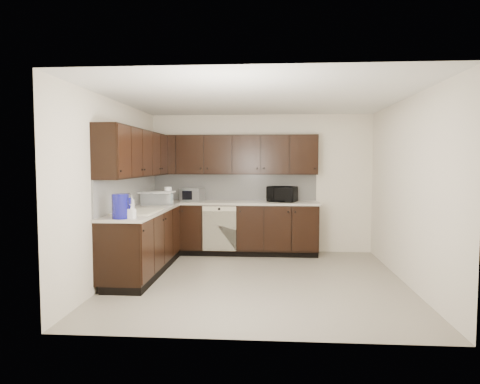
% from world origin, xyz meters
% --- Properties ---
extents(floor, '(4.00, 4.00, 0.00)m').
position_xyz_m(floor, '(0.00, 0.00, 0.00)').
color(floor, gray).
rests_on(floor, ground).
extents(ceiling, '(4.00, 4.00, 0.00)m').
position_xyz_m(ceiling, '(0.00, 0.00, 2.50)').
color(ceiling, white).
rests_on(ceiling, wall_back).
extents(wall_back, '(4.00, 0.02, 2.50)m').
position_xyz_m(wall_back, '(0.00, 2.00, 1.25)').
color(wall_back, beige).
rests_on(wall_back, floor).
extents(wall_left, '(0.02, 4.00, 2.50)m').
position_xyz_m(wall_left, '(-2.00, 0.00, 1.25)').
color(wall_left, beige).
rests_on(wall_left, floor).
extents(wall_right, '(0.02, 4.00, 2.50)m').
position_xyz_m(wall_right, '(2.00, 0.00, 1.25)').
color(wall_right, beige).
rests_on(wall_right, floor).
extents(wall_front, '(4.00, 0.02, 2.50)m').
position_xyz_m(wall_front, '(0.00, -2.00, 1.25)').
color(wall_front, beige).
rests_on(wall_front, floor).
extents(lower_cabinets, '(3.00, 2.80, 0.90)m').
position_xyz_m(lower_cabinets, '(-1.01, 1.11, 0.41)').
color(lower_cabinets, black).
rests_on(lower_cabinets, floor).
extents(countertop, '(3.03, 2.83, 0.04)m').
position_xyz_m(countertop, '(-1.01, 1.11, 0.92)').
color(countertop, '#B4AC9D').
rests_on(countertop, lower_cabinets).
extents(backsplash, '(3.00, 2.80, 0.48)m').
position_xyz_m(backsplash, '(-1.22, 1.32, 1.18)').
color(backsplash, '#BAB9B5').
rests_on(backsplash, countertop).
extents(upper_cabinets, '(3.00, 2.80, 0.70)m').
position_xyz_m(upper_cabinets, '(-1.10, 1.20, 1.77)').
color(upper_cabinets, black).
rests_on(upper_cabinets, wall_back).
extents(dishwasher, '(0.58, 0.04, 0.78)m').
position_xyz_m(dishwasher, '(-0.70, 1.41, 0.55)').
color(dishwasher, beige).
rests_on(dishwasher, lower_cabinets).
extents(sink, '(0.54, 0.82, 0.42)m').
position_xyz_m(sink, '(-1.68, -0.01, 0.88)').
color(sink, beige).
rests_on(sink, countertop).
extents(microwave, '(0.57, 0.47, 0.27)m').
position_xyz_m(microwave, '(0.38, 1.72, 1.07)').
color(microwave, black).
rests_on(microwave, countertop).
extents(soap_bottle_a, '(0.10, 0.10, 0.18)m').
position_xyz_m(soap_bottle_a, '(-1.53, -0.70, 1.03)').
color(soap_bottle_a, gray).
rests_on(soap_bottle_a, countertop).
extents(soap_bottle_b, '(0.10, 0.10, 0.22)m').
position_xyz_m(soap_bottle_b, '(-1.83, 0.20, 1.05)').
color(soap_bottle_b, gray).
rests_on(soap_bottle_b, countertop).
extents(toaster_oven, '(0.44, 0.37, 0.24)m').
position_xyz_m(toaster_oven, '(-1.22, 1.70, 1.06)').
color(toaster_oven, '#B1B1B3').
rests_on(toaster_oven, countertop).
extents(storage_bin, '(0.60, 0.50, 0.20)m').
position_xyz_m(storage_bin, '(-1.70, 1.10, 1.04)').
color(storage_bin, white).
rests_on(storage_bin, countertop).
extents(blue_pitcher, '(0.22, 0.22, 0.31)m').
position_xyz_m(blue_pitcher, '(-1.67, -0.70, 1.09)').
color(blue_pitcher, '#100F8E').
rests_on(blue_pitcher, countertop).
extents(teal_tumbler, '(0.12, 0.12, 0.21)m').
position_xyz_m(teal_tumbler, '(-1.56, 1.35, 1.04)').
color(teal_tumbler, '#0D8597').
rests_on(teal_tumbler, countertop).
extents(paper_towel_roll, '(0.15, 0.15, 0.28)m').
position_xyz_m(paper_towel_roll, '(-1.57, 1.35, 1.08)').
color(paper_towel_roll, white).
rests_on(paper_towel_roll, countertop).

